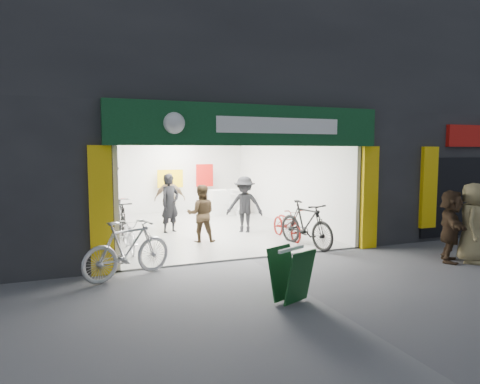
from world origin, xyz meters
TOP-DOWN VIEW (x-y plane):
  - ground at (0.00, 0.00)m, footprint 60.00×60.00m
  - building at (0.91, 4.99)m, footprint 17.00×10.27m
  - bike_left_front at (-2.50, 1.75)m, footprint 0.61×1.66m
  - bike_left_midfront at (-2.50, 3.61)m, footprint 0.57×1.84m
  - bike_left_midback at (-2.50, 5.38)m, footprint 0.88×1.98m
  - bike_left_back at (-2.50, 4.25)m, footprint 0.66×1.98m
  - bike_right_front at (1.80, 0.60)m, footprint 0.94×2.07m
  - bike_right_mid at (1.80, 1.63)m, footprint 0.66×1.74m
  - bike_right_back at (1.80, 6.04)m, footprint 0.82×1.82m
  - parked_bike at (-2.80, -0.44)m, footprint 1.97×1.27m
  - customer_a at (-1.06, 3.72)m, footprint 0.78×0.69m
  - customer_b at (-0.56, 2.11)m, footprint 0.89×0.77m
  - customer_c at (1.04, 2.92)m, footprint 1.28×1.15m
  - customer_d at (-0.75, 5.18)m, footprint 1.10×0.69m
  - pedestrian_near at (4.49, -2.05)m, footprint 1.04×0.97m
  - pedestrian_far at (4.08, -1.84)m, footprint 1.36×1.44m
  - sandwich_board at (-0.48, -2.84)m, footprint 0.76×0.76m

SIDE VIEW (x-z plane):
  - ground at x=0.00m, z-range 0.00..0.00m
  - bike_left_front at x=-2.50m, z-range 0.00..0.87m
  - bike_right_mid at x=1.80m, z-range 0.00..0.90m
  - sandwich_board at x=-0.48m, z-range 0.05..0.93m
  - bike_left_midback at x=-2.50m, z-range 0.00..1.01m
  - bike_right_back at x=1.80m, z-range 0.00..1.06m
  - bike_left_midfront at x=-2.50m, z-range 0.00..1.10m
  - parked_bike at x=-2.80m, z-range 0.00..1.15m
  - bike_left_back at x=-2.50m, z-range 0.00..1.17m
  - bike_right_front at x=1.80m, z-range 0.00..1.20m
  - customer_b at x=-0.56m, z-range 0.00..1.58m
  - pedestrian_far at x=4.08m, z-range 0.00..1.62m
  - customer_c at x=1.04m, z-range 0.00..1.72m
  - customer_d at x=-0.75m, z-range 0.00..1.74m
  - pedestrian_near at x=4.49m, z-range 0.00..1.79m
  - customer_a at x=-1.06m, z-range 0.00..1.79m
  - building at x=0.91m, z-range 0.31..8.31m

